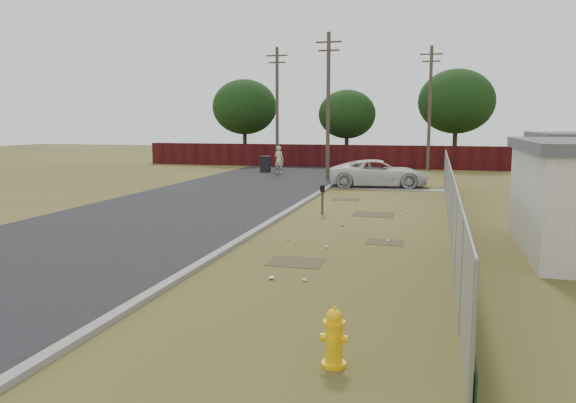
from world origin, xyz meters
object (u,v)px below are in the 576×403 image
(fire_hydrant, at_px, (334,339))
(pickup_truck, at_px, (379,173))
(pedestrian, at_px, (279,160))
(trash_bin, at_px, (265,164))
(mailbox, at_px, (322,191))

(fire_hydrant, xyz_separation_m, pickup_truck, (-1.70, 23.40, 0.32))
(fire_hydrant, relative_size, pedestrian, 0.48)
(fire_hydrant, relative_size, pickup_truck, 0.17)
(pickup_truck, xyz_separation_m, trash_bin, (-8.80, 7.32, -0.17))
(pickup_truck, relative_size, trash_bin, 4.75)
(mailbox, relative_size, pickup_truck, 0.22)
(pedestrian, distance_m, trash_bin, 1.70)
(fire_hydrant, xyz_separation_m, mailbox, (-2.87, 13.45, 0.50))
(pedestrian, bearing_deg, trash_bin, -22.43)
(trash_bin, bearing_deg, pickup_truck, -39.75)
(mailbox, xyz_separation_m, trash_bin, (-7.63, 17.27, -0.34))
(mailbox, distance_m, pickup_truck, 10.02)
(mailbox, bearing_deg, pickup_truck, 83.30)
(mailbox, bearing_deg, fire_hydrant, -77.94)
(pickup_truck, distance_m, pedestrian, 9.80)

